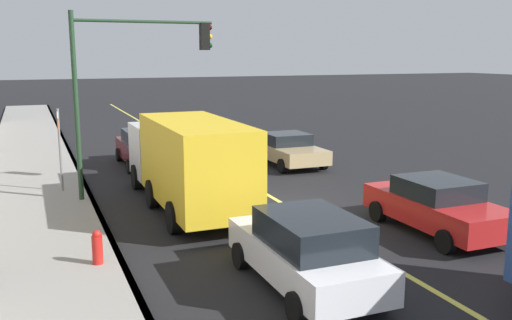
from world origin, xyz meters
TOP-DOWN VIEW (x-y plane):
  - ground at (0.00, 0.00)m, footprint 200.00×200.00m
  - sidewalk_slab at (0.00, 7.49)m, footprint 80.00×3.62m
  - curb_edge at (0.00, 5.76)m, footprint 80.00×0.16m
  - lane_stripe_center at (0.00, 0.00)m, footprint 80.00×0.16m
  - car_white at (-6.09, 2.36)m, footprint 4.38×1.99m
  - car_red at (-4.08, -2.66)m, footprint 4.41×2.03m
  - car_tan at (6.03, -2.97)m, footprint 4.32×2.13m
  - car_maroon at (8.23, 2.91)m, footprint 4.46×1.99m
  - truck_yellow at (0.89, 2.98)m, footprint 8.05×2.39m
  - traffic_light_mast at (2.67, 4.38)m, footprint 0.28×4.63m
  - street_sign_post at (4.15, 6.58)m, footprint 0.60×0.08m
  - fire_hydrant at (-3.44, 6.28)m, footprint 0.24×0.24m

SIDE VIEW (x-z plane):
  - ground at x=0.00m, z-range 0.00..0.00m
  - lane_stripe_center at x=0.00m, z-range 0.00..0.01m
  - sidewalk_slab at x=0.00m, z-range 0.00..0.15m
  - curb_edge at x=0.00m, z-range 0.00..0.15m
  - fire_hydrant at x=-3.44m, z-range 0.00..0.94m
  - car_tan at x=6.03m, z-range 0.01..1.40m
  - car_red at x=-4.08m, z-range 0.01..1.50m
  - car_maroon at x=8.23m, z-range 0.02..1.61m
  - car_white at x=-6.09m, z-range 0.02..1.64m
  - truck_yellow at x=0.89m, z-range 0.12..3.00m
  - street_sign_post at x=4.15m, z-range 0.26..3.26m
  - traffic_light_mast at x=2.67m, z-range 1.16..7.31m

